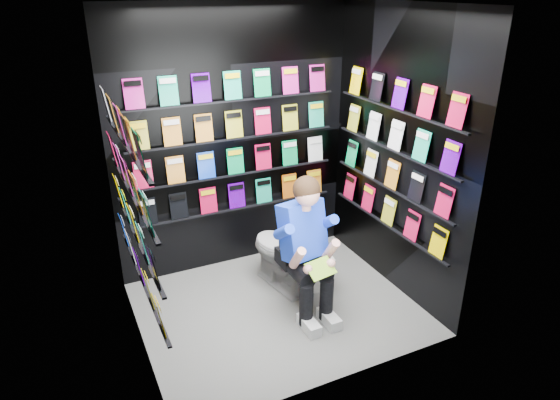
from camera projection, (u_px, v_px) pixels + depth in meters
name	position (u px, v px, depth m)	size (l,w,h in m)	color
floor	(277.00, 308.00, 4.56)	(2.40, 2.40, 0.00)	slate
ceiling	(277.00, 3.00, 3.52)	(2.40, 2.40, 0.00)	white
wall_back	(234.00, 143.00, 4.87)	(2.40, 0.04, 2.60)	black
wall_front	(343.00, 225.00, 3.21)	(2.40, 0.04, 2.60)	black
wall_left	(125.00, 201.00, 3.57)	(0.04, 2.00, 2.60)	black
wall_right	(397.00, 155.00, 4.51)	(0.04, 2.00, 2.60)	black
comics_back	(235.00, 143.00, 4.84)	(2.10, 0.06, 1.37)	#C55F14
comics_left	(130.00, 199.00, 3.58)	(0.06, 1.70, 1.37)	#C55F14
comics_right	(394.00, 155.00, 4.50)	(0.06, 1.70, 1.37)	#C55F14
toilet	(282.00, 251.00, 4.78)	(0.42, 0.75, 0.73)	white
longbox	(315.00, 268.00, 4.92)	(0.22, 0.40, 0.30)	silver
longbox_lid	(316.00, 253.00, 4.85)	(0.24, 0.43, 0.03)	silver
reader	(301.00, 231.00, 4.31)	(0.52, 0.76, 1.39)	blue
held_comic	(321.00, 268.00, 4.09)	(0.25, 0.01, 0.17)	green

